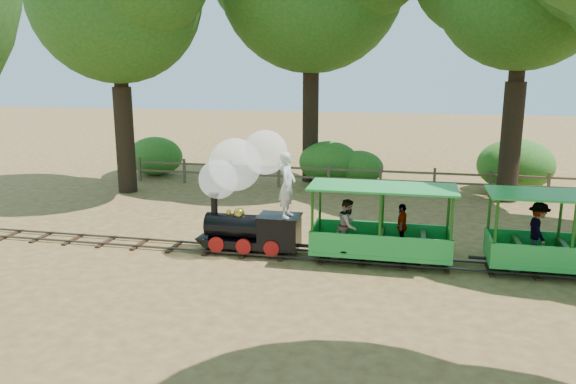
% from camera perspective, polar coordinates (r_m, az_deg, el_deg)
% --- Properties ---
extents(ground, '(90.00, 90.00, 0.00)m').
position_cam_1_polar(ground, '(14.28, 3.55, -6.72)').
color(ground, '#9F8144').
rests_on(ground, ground).
extents(track, '(22.00, 1.00, 0.10)m').
position_cam_1_polar(track, '(14.25, 3.55, -6.47)').
color(track, '#3F3D3A').
rests_on(track, ground).
extents(locomotive, '(2.84, 1.34, 3.26)m').
position_cam_1_polar(locomotive, '(14.27, -4.43, 0.86)').
color(locomotive, black).
rests_on(locomotive, ground).
extents(carriage_front, '(3.51, 1.45, 1.82)m').
position_cam_1_polar(carriage_front, '(13.85, 8.95, -4.05)').
color(carriage_front, green).
rests_on(carriage_front, track).
extents(carriage_rear, '(3.51, 1.43, 1.82)m').
position_cam_1_polar(carriage_rear, '(14.36, 25.97, -4.53)').
color(carriage_rear, green).
rests_on(carriage_rear, track).
extents(fence, '(18.10, 0.10, 1.00)m').
position_cam_1_polar(fence, '(21.81, 6.76, 1.64)').
color(fence, brown).
rests_on(fence, ground).
extents(shrub_west, '(2.45, 1.88, 1.70)m').
position_cam_1_polar(shrub_west, '(25.39, -13.33, 3.57)').
color(shrub_west, '#2D6B1E').
rests_on(shrub_west, ground).
extents(shrub_mid_w, '(2.49, 1.91, 1.72)m').
position_cam_1_polar(shrub_mid_w, '(23.16, 4.17, 3.05)').
color(shrub_mid_w, '#2D6B1E').
rests_on(shrub_mid_w, ground).
extents(shrub_mid_e, '(1.98, 1.52, 1.37)m').
position_cam_1_polar(shrub_mid_e, '(23.06, 7.23, 2.50)').
color(shrub_mid_e, '#2D6B1E').
rests_on(shrub_mid_e, ground).
extents(shrub_east, '(2.90, 2.23, 2.01)m').
position_cam_1_polar(shrub_east, '(23.28, 22.12, 2.55)').
color(shrub_east, '#2D6B1E').
rests_on(shrub_east, ground).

